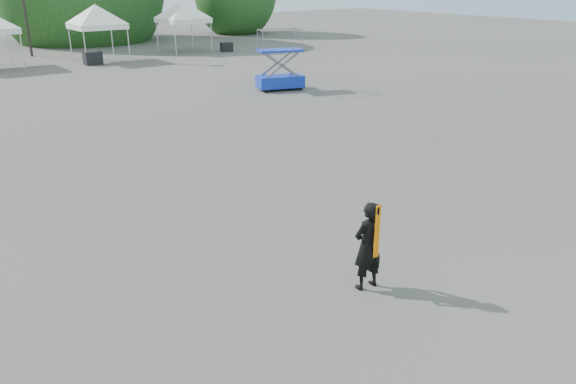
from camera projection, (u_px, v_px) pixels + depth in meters
ground at (312, 241)px, 11.16m from camera, size 120.00×120.00×0.00m
tent_f at (95, 9)px, 33.26m from camera, size 4.01×4.01×3.88m
tent_g at (182, 5)px, 37.59m from camera, size 4.10×4.10×3.88m
man at (368, 246)px, 9.24m from camera, size 0.59×0.42×1.55m
scissor_lift at (280, 60)px, 25.38m from camera, size 2.31×1.66×2.69m
crate_mid at (93, 58)px, 32.97m from camera, size 1.01×0.80×0.76m
crate_east at (227, 47)px, 38.66m from camera, size 0.92×0.80×0.61m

